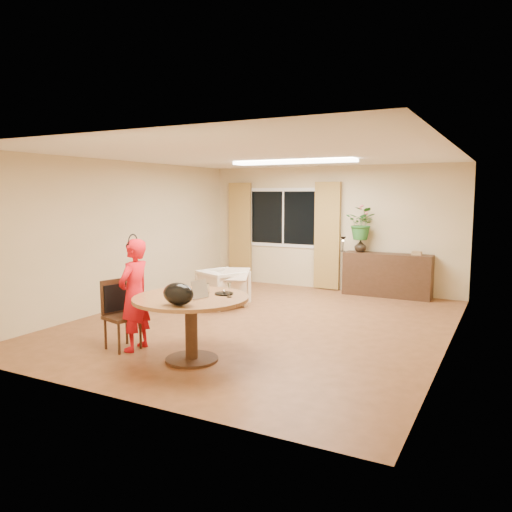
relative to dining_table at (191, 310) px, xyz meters
The scene contains 24 objects.
floor 2.06m from the dining_table, 91.23° to the left, with size 6.50×6.50×0.00m, color brown.
ceiling 2.79m from the dining_table, 91.23° to the left, with size 6.50×6.50×0.00m, color white.
wall_back 5.26m from the dining_table, 90.46° to the left, with size 5.50×5.50×0.00m, color tan.
wall_left 3.48m from the dining_table, 144.85° to the left, with size 6.50×6.50×0.00m, color tan.
wall_right 3.41m from the dining_table, 35.99° to the left, with size 6.50×6.50×0.00m, color tan.
window 5.39m from the dining_table, 102.40° to the left, with size 1.70×0.03×1.30m.
curtain_left 5.60m from the dining_table, 113.18° to the left, with size 0.55×0.08×2.25m, color olive.
curtain_right 5.15m from the dining_table, 91.03° to the left, with size 0.55×0.08×2.25m, color olive.
ceiling_panel 3.71m from the dining_table, 90.77° to the left, with size 2.20×0.35×0.05m, color white.
dining_table is the anchor object (origin of this frame).
dining_chair 1.07m from the dining_table, behind, with size 0.43×0.40×0.90m, color #321E10, non-canonical shape.
child 0.90m from the dining_table, behind, with size 0.35×0.53×1.45m, color red.
laptop 0.28m from the dining_table, 39.09° to the left, with size 0.34×0.23×0.23m, color #B7B7BC, non-canonical shape.
tumbler 0.36m from the dining_table, 82.35° to the left, with size 0.08×0.08×0.12m, color white, non-canonical shape.
wine_glass 0.53m from the dining_table, 22.40° to the left, with size 0.06×0.06×0.18m, color white, non-canonical shape.
pot_lid 0.45m from the dining_table, 46.41° to the left, with size 0.23×0.23×0.04m, color white, non-canonical shape.
handbag 0.56m from the dining_table, 71.76° to the right, with size 0.38×0.22×0.25m, color black, non-canonical shape.
armchair 2.96m from the dining_table, 113.70° to the left, with size 0.72×0.75×0.68m, color beige.
throw 2.80m from the dining_table, 108.78° to the left, with size 0.45×0.55×0.03m, color beige, non-canonical shape.
sideboard 5.13m from the dining_table, 76.26° to the left, with size 1.71×0.42×0.85m, color #321E10.
vase 5.03m from the dining_table, 82.39° to the left, with size 0.24×0.24×0.25m, color black.
bouquet 5.09m from the dining_table, 82.12° to the left, with size 0.59×0.51×0.66m, color #326425.
book_stack 5.29m from the dining_table, 70.47° to the left, with size 0.19×0.14×0.08m, color olive, non-canonical shape.
desk_lamp 4.95m from the dining_table, 86.31° to the left, with size 0.13×0.13×0.32m, color black, non-canonical shape.
Camera 1 is at (3.45, -6.82, 2.02)m, focal length 35.00 mm.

